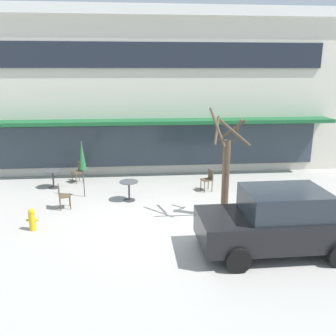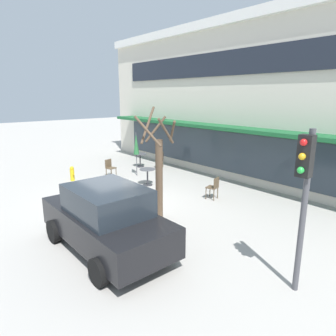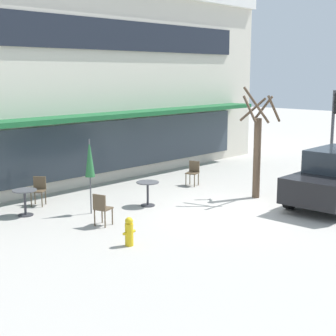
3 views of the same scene
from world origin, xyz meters
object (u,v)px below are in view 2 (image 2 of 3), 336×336
at_px(cafe_table_streetside, 147,174).
at_px(parked_sedan, 106,219).
at_px(patio_umbrella_green_folded, 136,144).
at_px(cafe_table_near_wall, 140,158).
at_px(cafe_chair_1, 214,186).
at_px(street_tree, 159,170).
at_px(traffic_light_pole, 304,186).
at_px(fire_hydrant, 72,173).
at_px(cafe_chair_2, 110,167).
at_px(cafe_chair_0, 161,159).

distance_m(cafe_table_streetside, parked_sedan, 5.91).
bearing_deg(patio_umbrella_green_folded, cafe_table_near_wall, 140.10).
xyz_separation_m(cafe_chair_1, street_tree, (-0.00, -2.73, 1.11)).
relative_size(cafe_table_near_wall, patio_umbrella_green_folded, 0.35).
distance_m(patio_umbrella_green_folded, traffic_light_pole, 10.25).
bearing_deg(cafe_table_streetside, cafe_table_near_wall, 150.55).
bearing_deg(fire_hydrant, street_tree, 4.52).
bearing_deg(traffic_light_pole, cafe_chair_2, 171.64).
relative_size(cafe_chair_1, cafe_chair_2, 1.00).
bearing_deg(cafe_table_near_wall, cafe_chair_1, -8.16).
bearing_deg(patio_umbrella_green_folded, street_tree, -26.30).
distance_m(cafe_table_streetside, fire_hydrant, 3.74).
relative_size(cafe_chair_2, parked_sedan, 0.21).
xyz_separation_m(cafe_table_near_wall, traffic_light_pole, (11.30, -3.95, 1.78)).
distance_m(cafe_table_near_wall, fire_hydrant, 4.14).
xyz_separation_m(street_tree, traffic_light_pole, (4.91, -0.30, 0.66)).
xyz_separation_m(patio_umbrella_green_folded, cafe_chair_1, (4.95, 0.29, -1.10)).
bearing_deg(cafe_table_streetside, traffic_light_pole, -14.84).
xyz_separation_m(cafe_chair_1, cafe_chair_2, (-5.54, -1.50, 0.00)).
distance_m(cafe_chair_0, parked_sedan, 9.29).
height_order(cafe_table_near_wall, cafe_chair_1, cafe_chair_1).
bearing_deg(cafe_table_streetside, patio_umbrella_green_folded, 161.20).
bearing_deg(cafe_chair_2, cafe_chair_0, 88.28).
bearing_deg(fire_hydrant, parked_sedan, -15.59).
relative_size(cafe_table_streetside, street_tree, 0.21).
distance_m(traffic_light_pole, fire_hydrant, 11.20).
relative_size(patio_umbrella_green_folded, cafe_chair_1, 2.47).
height_order(cafe_table_near_wall, traffic_light_pole, traffic_light_pole).
distance_m(cafe_chair_0, fire_hydrant, 4.92).
bearing_deg(street_tree, parked_sedan, -70.45).
distance_m(cafe_table_streetside, cafe_chair_2, 2.42).
relative_size(cafe_chair_1, fire_hydrant, 1.26).
bearing_deg(cafe_chair_2, traffic_light_pole, -8.36).
relative_size(cafe_table_streetside, fire_hydrant, 1.08).
relative_size(street_tree, fire_hydrant, 5.16).
xyz_separation_m(cafe_chair_2, traffic_light_pole, (10.45, -1.54, 1.77)).
bearing_deg(street_tree, fire_hydrant, -175.48).
height_order(cafe_chair_0, parked_sedan, parked_sedan).
bearing_deg(street_tree, cafe_table_near_wall, 150.26).
height_order(cafe_table_near_wall, parked_sedan, parked_sedan).
xyz_separation_m(cafe_chair_0, cafe_chair_1, (5.44, -1.66, 0.00)).
bearing_deg(cafe_table_near_wall, fire_hydrant, -86.28).
relative_size(patio_umbrella_green_folded, fire_hydrant, 3.12).
bearing_deg(cafe_chair_0, patio_umbrella_green_folded, -75.69).
height_order(patio_umbrella_green_folded, cafe_chair_2, patio_umbrella_green_folded).
distance_m(cafe_table_near_wall, cafe_chair_0, 1.20).
xyz_separation_m(cafe_table_streetside, fire_hydrant, (-2.92, -2.33, -0.16)).
relative_size(cafe_table_near_wall, cafe_table_streetside, 1.00).
relative_size(cafe_chair_0, fire_hydrant, 1.26).
distance_m(cafe_table_streetside, patio_umbrella_green_folded, 2.15).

